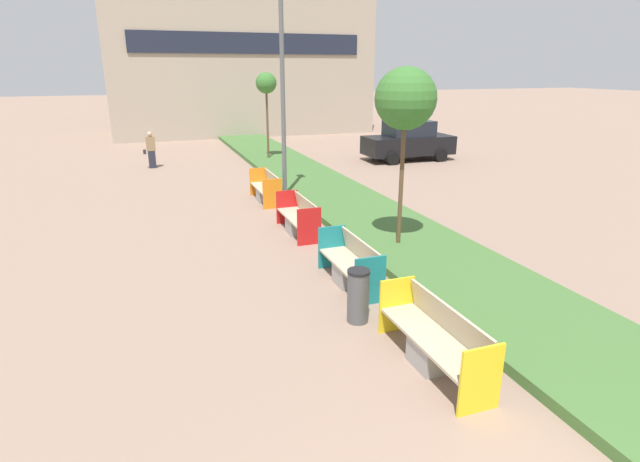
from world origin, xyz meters
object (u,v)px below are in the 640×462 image
object	(u,v)px
bench_yellow_frame	(435,343)
street_lamp_post	(282,75)
bench_red_frame	(299,220)
parked_car_distant	(408,141)
pedestrian_walking	(151,150)
bench_orange_frame	(266,190)
bench_teal_frame	(351,267)
sapling_tree_far	(266,85)
sapling_tree_near	(406,100)
litter_bin	(358,296)

from	to	relation	value
bench_yellow_frame	street_lamp_post	xyz separation A→B (m)	(0.61, 10.11, 3.61)
bench_red_frame	parked_car_distant	size ratio (longest dim) A/B	0.47
bench_yellow_frame	pedestrian_walking	xyz separation A→B (m)	(-3.34, 17.52, 0.42)
bench_yellow_frame	bench_orange_frame	size ratio (longest dim) A/B	1.16
bench_red_frame	parked_car_distant	world-z (taller)	parked_car_distant
bench_teal_frame	sapling_tree_far	world-z (taller)	sapling_tree_far
bench_red_frame	street_lamp_post	world-z (taller)	street_lamp_post
bench_yellow_frame	sapling_tree_near	distance (m)	5.88
bench_teal_frame	sapling_tree_far	xyz separation A→B (m)	(1.88, 14.27, 3.12)
bench_teal_frame	parked_car_distant	world-z (taller)	parked_car_distant
bench_yellow_frame	bench_teal_frame	world-z (taller)	same
sapling_tree_near	pedestrian_walking	bearing A→B (deg)	111.96
bench_red_frame	bench_orange_frame	distance (m)	3.56
sapling_tree_near	bench_red_frame	bearing A→B (deg)	132.74
bench_yellow_frame	sapling_tree_far	distance (m)	17.76
pedestrian_walking	parked_car_distant	distance (m)	11.73
litter_bin	sapling_tree_far	xyz separation A→B (m)	(2.38, 15.76, 3.00)
bench_red_frame	sapling_tree_near	bearing A→B (deg)	-47.26
sapling_tree_near	bench_yellow_frame	bearing A→B (deg)	-112.20
litter_bin	parked_car_distant	distance (m)	16.35
sapling_tree_far	pedestrian_walking	xyz separation A→B (m)	(-5.21, 0.14, -2.69)
street_lamp_post	parked_car_distant	world-z (taller)	street_lamp_post
bench_yellow_frame	sapling_tree_far	size ratio (longest dim) A/B	0.56
bench_yellow_frame	sapling_tree_far	xyz separation A→B (m)	(1.87, 17.38, 3.11)
sapling_tree_far	parked_car_distant	bearing A→B (deg)	-16.95
bench_yellow_frame	bench_red_frame	xyz separation A→B (m)	(-0.00, 6.62, -0.01)
parked_car_distant	pedestrian_walking	bearing A→B (deg)	170.71
litter_bin	sapling_tree_near	bearing A→B (deg)	51.29
bench_red_frame	bench_orange_frame	xyz separation A→B (m)	(-0.00, 3.56, -0.00)
bench_teal_frame	street_lamp_post	distance (m)	7.90
bench_orange_frame	litter_bin	world-z (taller)	litter_bin
bench_teal_frame	sapling_tree_near	distance (m)	3.96
bench_yellow_frame	parked_car_distant	xyz separation A→B (m)	(8.20, 15.45, 0.54)
bench_yellow_frame	bench_orange_frame	bearing A→B (deg)	90.02
litter_bin	sapling_tree_far	distance (m)	16.22
bench_red_frame	litter_bin	bearing A→B (deg)	-95.73
street_lamp_post	litter_bin	bearing A→B (deg)	-97.48
bench_teal_frame	street_lamp_post	size ratio (longest dim) A/B	0.28
bench_teal_frame	litter_bin	distance (m)	1.58
bench_orange_frame	pedestrian_walking	xyz separation A→B (m)	(-3.34, 7.34, 0.43)
bench_teal_frame	sapling_tree_far	distance (m)	14.72
street_lamp_post	sapling_tree_far	distance (m)	7.40
street_lamp_post	sapling_tree_near	size ratio (longest dim) A/B	1.70
litter_bin	street_lamp_post	distance (m)	9.25
sapling_tree_near	sapling_tree_far	size ratio (longest dim) A/B	1.05
bench_orange_frame	litter_bin	size ratio (longest dim) A/B	2.04
sapling_tree_near	litter_bin	bearing A→B (deg)	-128.71
bench_yellow_frame	street_lamp_post	bearing A→B (deg)	86.55
bench_red_frame	sapling_tree_far	xyz separation A→B (m)	(1.88, 10.76, 3.12)
bench_red_frame	parked_car_distant	distance (m)	12.07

